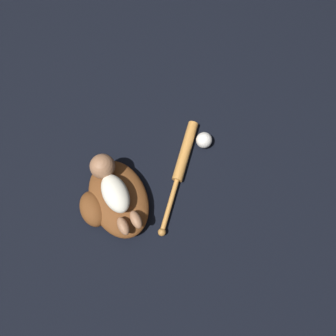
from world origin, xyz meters
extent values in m
plane|color=black|center=(0.00, 0.00, 0.00)|extent=(6.00, 6.00, 0.00)
ellipsoid|color=brown|center=(0.02, -0.03, 0.05)|extent=(0.38, 0.27, 0.09)
ellipsoid|color=brown|center=(0.01, 0.08, 0.05)|extent=(0.17, 0.12, 0.09)
ellipsoid|color=silver|center=(0.02, -0.03, 0.14)|extent=(0.19, 0.13, 0.08)
sphere|color=#936647|center=(0.14, -0.01, 0.15)|extent=(0.11, 0.11, 0.11)
ellipsoid|color=#936647|center=(-0.12, -0.02, 0.11)|extent=(0.08, 0.05, 0.04)
ellipsoid|color=#936647|center=(-0.11, -0.08, 0.11)|extent=(0.08, 0.05, 0.04)
cylinder|color=#C6843D|center=(0.14, -0.38, 0.02)|extent=(0.27, 0.20, 0.05)
cylinder|color=#C6843D|center=(-0.08, -0.23, 0.02)|extent=(0.21, 0.15, 0.02)
sphere|color=#A97034|center=(-0.18, -0.17, 0.02)|extent=(0.03, 0.03, 0.03)
sphere|color=white|center=(0.16, -0.48, 0.04)|extent=(0.07, 0.07, 0.07)
camera|label=1|loc=(-0.35, -0.14, 1.43)|focal=35.00mm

